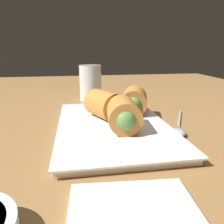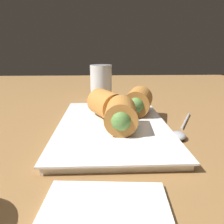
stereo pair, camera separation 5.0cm
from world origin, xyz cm
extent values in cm
cube|color=olive|center=(0.00, 0.00, 1.00)|extent=(180.00, 140.00, 2.00)
cube|color=white|center=(-0.16, 0.10, 2.60)|extent=(31.77, 20.43, 1.20)
cube|color=white|center=(-0.16, 0.10, 3.35)|extent=(33.04, 21.25, 0.30)
cylinder|color=#B77533|center=(-3.90, -1.36, 6.37)|extent=(7.93, 6.33, 5.74)
sphere|color=#56843D|center=(-6.78, -1.12, 6.37)|extent=(3.73, 3.73, 3.73)
cylinder|color=#B77533|center=(6.21, -6.09, 6.37)|extent=(8.84, 7.68, 5.74)
sphere|color=#56843D|center=(3.45, -5.25, 6.37)|extent=(3.73, 3.73, 3.73)
cylinder|color=#B77533|center=(3.65, 1.09, 6.37)|extent=(9.28, 8.51, 5.74)
sphere|color=#B23D2D|center=(1.08, -0.21, 6.37)|extent=(3.73, 3.73, 3.73)
cylinder|color=#B2B2B7|center=(4.30, -16.62, 2.25)|extent=(10.25, 5.82, 0.50)
ellipsoid|color=#B2B2B7|center=(-5.21, -11.51, 2.67)|extent=(4.80, 4.44, 1.34)
cylinder|color=silver|center=(27.18, 2.40, 7.42)|extent=(6.76, 6.76, 10.83)
camera|label=1|loc=(-40.68, 6.78, 17.94)|focal=35.00mm
camera|label=2|loc=(-41.19, 1.80, 17.94)|focal=35.00mm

